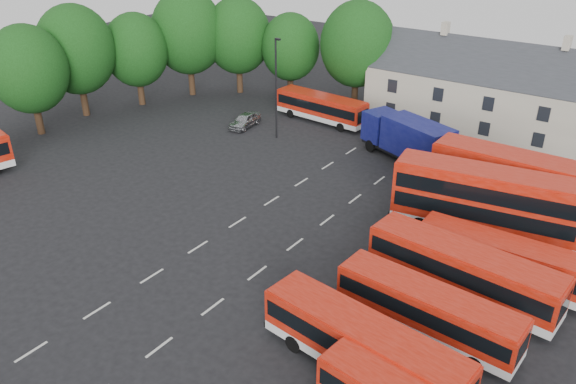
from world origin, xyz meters
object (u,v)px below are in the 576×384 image
silver_car (245,120)px  lamppost (276,86)px  bus_dd_south (485,199)px  box_truck (407,137)px

silver_car → lamppost: (4.37, -0.48, 4.38)m
silver_car → bus_dd_south: bearing=-21.1°
bus_dd_south → box_truck: 12.81m
box_truck → lamppost: 12.99m
bus_dd_south → box_truck: (-9.49, 8.59, -0.59)m
silver_car → lamppost: 6.20m
box_truck → silver_car: (-16.82, -1.80, -1.46)m
silver_car → box_truck: bearing=-0.5°
box_truck → silver_car: box_truck is taller
bus_dd_south → lamppost: size_ratio=1.27×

